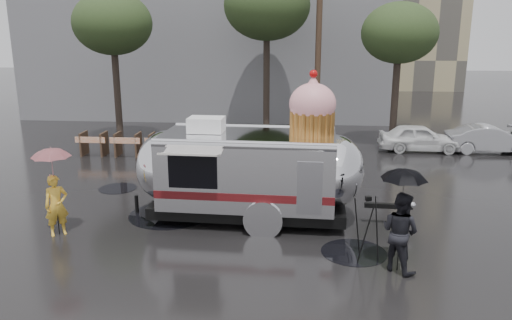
# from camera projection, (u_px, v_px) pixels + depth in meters

# --- Properties ---
(ground) EXTENTS (120.00, 120.00, 0.00)m
(ground) POSITION_uv_depth(u_px,v_px,m) (220.00, 269.00, 11.22)
(ground) COLOR black
(ground) RESTS_ON ground
(puddles) EXTENTS (8.91, 5.82, 0.01)m
(puddles) POSITION_uv_depth(u_px,v_px,m) (199.00, 217.00, 14.28)
(puddles) COLOR black
(puddles) RESTS_ON ground
(grey_building) EXTENTS (22.00, 12.00, 13.00)m
(grey_building) POSITION_uv_depth(u_px,v_px,m) (216.00, 10.00, 33.07)
(grey_building) COLOR slate
(grey_building) RESTS_ON ground
(utility_pole) EXTENTS (1.60, 0.28, 9.00)m
(utility_pole) POSITION_uv_depth(u_px,v_px,m) (318.00, 43.00, 23.34)
(utility_pole) COLOR #473323
(utility_pole) RESTS_ON ground
(tree_left) EXTENTS (3.64, 3.64, 6.95)m
(tree_left) POSITION_uv_depth(u_px,v_px,m) (112.00, 24.00, 22.98)
(tree_left) COLOR #382D26
(tree_left) RESTS_ON ground
(tree_mid) EXTENTS (4.20, 4.20, 8.03)m
(tree_mid) POSITION_uv_depth(u_px,v_px,m) (267.00, 6.00, 24.09)
(tree_mid) COLOR #382D26
(tree_mid) RESTS_ON ground
(tree_right) EXTENTS (3.36, 3.36, 6.42)m
(tree_right) POSITION_uv_depth(u_px,v_px,m) (399.00, 34.00, 21.97)
(tree_right) COLOR #382D26
(tree_right) RESTS_ON ground
(barricade_row) EXTENTS (4.30, 0.80, 1.00)m
(barricade_row) POSITION_uv_depth(u_px,v_px,m) (128.00, 144.00, 21.17)
(barricade_row) COLOR #473323
(barricade_row) RESTS_ON ground
(airstream_trailer) EXTENTS (7.97, 3.10, 4.29)m
(airstream_trailer) POSITION_uv_depth(u_px,v_px,m) (252.00, 167.00, 13.87)
(airstream_trailer) COLOR silver
(airstream_trailer) RESTS_ON ground
(person_left) EXTENTS (0.70, 0.66, 1.61)m
(person_left) POSITION_uv_depth(u_px,v_px,m) (56.00, 205.00, 12.90)
(person_left) COLOR yellow
(person_left) RESTS_ON ground
(umbrella_pink) EXTENTS (1.20, 1.20, 2.37)m
(umbrella_pink) POSITION_uv_depth(u_px,v_px,m) (52.00, 163.00, 12.61)
(umbrella_pink) COLOR #CD7980
(umbrella_pink) RESTS_ON ground
(person_right) EXTENTS (0.97, 0.95, 1.82)m
(person_right) POSITION_uv_depth(u_px,v_px,m) (400.00, 232.00, 10.95)
(person_right) COLOR black
(person_right) RESTS_ON ground
(umbrella_black) EXTENTS (1.22, 1.22, 2.38)m
(umbrella_black) POSITION_uv_depth(u_px,v_px,m) (403.00, 186.00, 10.68)
(umbrella_black) COLOR black
(umbrella_black) RESTS_ON ground
(tripod) EXTENTS (0.63, 0.60, 1.54)m
(tripod) POSITION_uv_depth(u_px,v_px,m) (367.00, 222.00, 11.51)
(tripod) COLOR black
(tripod) RESTS_ON ground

